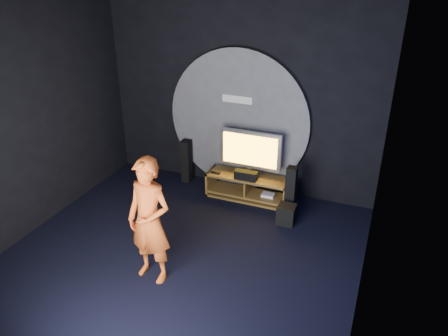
% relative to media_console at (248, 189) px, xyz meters
% --- Properties ---
extents(floor, '(5.00, 5.00, 0.00)m').
position_rel_media_console_xyz_m(floor, '(-0.36, -2.05, -0.19)').
color(floor, black).
rests_on(floor, ground).
extents(back_wall, '(5.00, 0.04, 3.50)m').
position_rel_media_console_xyz_m(back_wall, '(-0.36, 0.45, 1.56)').
color(back_wall, black).
rests_on(back_wall, ground).
extents(front_wall, '(5.00, 0.04, 3.50)m').
position_rel_media_console_xyz_m(front_wall, '(-0.36, -4.55, 1.56)').
color(front_wall, black).
rests_on(front_wall, ground).
extents(left_wall, '(0.04, 5.00, 3.50)m').
position_rel_media_console_xyz_m(left_wall, '(-2.86, -2.05, 1.56)').
color(left_wall, black).
rests_on(left_wall, ground).
extents(right_wall, '(0.04, 5.00, 3.50)m').
position_rel_media_console_xyz_m(right_wall, '(2.14, -2.05, 1.56)').
color(right_wall, black).
rests_on(right_wall, ground).
extents(ceiling, '(5.00, 5.00, 0.01)m').
position_rel_media_console_xyz_m(ceiling, '(-0.36, -2.05, 3.31)').
color(ceiling, black).
rests_on(ceiling, back_wall).
extents(wall_disc_panel, '(2.60, 0.11, 2.60)m').
position_rel_media_console_xyz_m(wall_disc_panel, '(-0.36, 0.39, 1.11)').
color(wall_disc_panel, '#515156').
rests_on(wall_disc_panel, ground).
extents(media_console, '(1.48, 0.45, 0.45)m').
position_rel_media_console_xyz_m(media_console, '(0.00, 0.00, 0.00)').
color(media_console, brown).
rests_on(media_console, ground).
extents(tv, '(1.10, 0.22, 0.82)m').
position_rel_media_console_xyz_m(tv, '(-0.01, 0.07, 0.70)').
color(tv, silver).
rests_on(tv, media_console).
extents(center_speaker, '(0.40, 0.15, 0.15)m').
position_rel_media_console_xyz_m(center_speaker, '(-0.01, -0.12, 0.33)').
color(center_speaker, black).
rests_on(center_speaker, media_console).
extents(remote, '(0.18, 0.05, 0.02)m').
position_rel_media_console_xyz_m(remote, '(-0.59, -0.12, 0.27)').
color(remote, black).
rests_on(remote, media_console).
extents(tower_speaker_left, '(0.17, 0.19, 0.84)m').
position_rel_media_console_xyz_m(tower_speaker_left, '(-1.33, 0.21, 0.23)').
color(tower_speaker_left, black).
rests_on(tower_speaker_left, ground).
extents(tower_speaker_right, '(0.17, 0.19, 0.84)m').
position_rel_media_console_xyz_m(tower_speaker_right, '(0.81, -0.17, 0.23)').
color(tower_speaker_right, black).
rests_on(tower_speaker_right, ground).
extents(subwoofer, '(0.29, 0.29, 0.32)m').
position_rel_media_console_xyz_m(subwoofer, '(0.84, -0.52, -0.04)').
color(subwoofer, black).
rests_on(subwoofer, ground).
extents(player, '(0.69, 0.50, 1.76)m').
position_rel_media_console_xyz_m(player, '(-0.50, -2.50, 0.69)').
color(player, '#C54E1A').
rests_on(player, ground).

